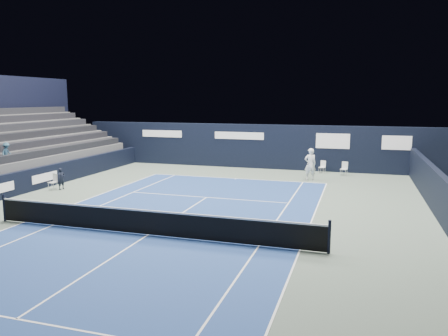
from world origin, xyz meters
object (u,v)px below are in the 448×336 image
Objects in this scene: folding_chair_back_a at (323,165)px; line_judge_chair at (54,181)px; folding_chair_back_b at (344,168)px; tennis_player at (310,164)px; tennis_net at (147,222)px.

folding_chair_back_a is 0.94× the size of line_judge_chair.
folding_chair_back_b is at bearing -2.83° from folding_chair_back_a.
line_judge_chair is 14.79m from tennis_player.
tennis_net is at bearing -17.32° from line_judge_chair.
tennis_player is at bearing -111.80° from folding_chair_back_b.
folding_chair_back_b is 0.07× the size of tennis_net.
tennis_player is at bearing 70.98° from tennis_net.
tennis_player reaches higher than line_judge_chair.
folding_chair_back_b is 0.46× the size of tennis_player.
line_judge_chair is 0.45× the size of tennis_player.
folding_chair_back_b is 1.01× the size of line_judge_chair.
folding_chair_back_b is 3.05m from tennis_player.
tennis_net is at bearing -87.84° from folding_chair_back_a.
folding_chair_back_a is at bearing 72.48° from tennis_net.
tennis_player is (4.41, 12.80, 0.46)m from tennis_net.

